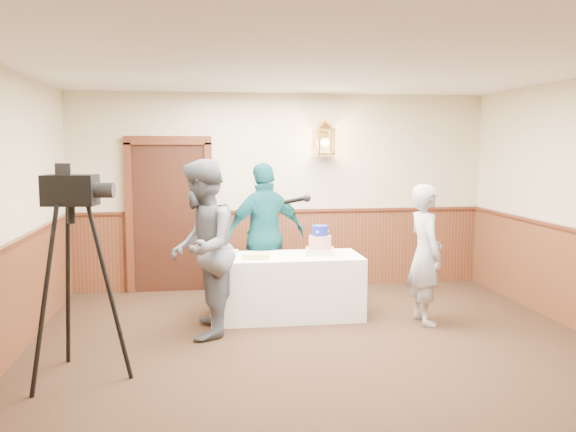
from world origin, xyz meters
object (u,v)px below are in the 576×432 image
Objects in this scene: sheet_cake_green at (225,253)px; baker at (425,254)px; tiered_cake at (320,243)px; sheet_cake_yellow at (256,256)px; tv_camera_rig at (74,289)px; interviewer at (202,249)px; assistant_p at (265,235)px; display_table at (286,286)px.

sheet_cake_green is 2.36m from baker.
tiered_cake is 1.25m from baker.
sheet_cake_green is (-1.15, 0.07, -0.11)m from tiered_cake.
sheet_cake_green is (-0.36, 0.26, 0.00)m from sheet_cake_yellow.
interviewer is at bearing 52.75° from tv_camera_rig.
assistant_p is 2.96m from tv_camera_rig.
display_table is 0.99× the size of tv_camera_rig.
interviewer is 2.56m from baker.
display_table is 0.94× the size of interviewer.
sheet_cake_green is at bearing 72.63° from baker.
display_table is at bearing 22.24° from sheet_cake_yellow.
baker is 3.85m from tv_camera_rig.
tiered_cake reaches higher than sheet_cake_green.
tv_camera_rig reaches higher than baker.
assistant_p reaches higher than tiered_cake.
baker is at bearing -17.24° from display_table.
sheet_cake_green is 0.15× the size of assistant_p.
tiered_cake is at bearing 13.26° from sheet_cake_yellow.
assistant_p reaches higher than sheet_cake_green.
display_table is 4.55× the size of tiered_cake.
interviewer is at bearing -144.11° from sheet_cake_yellow.
assistant_p is at bearing 58.00° from tv_camera_rig.
tv_camera_rig is (-1.38, -1.79, 0.03)m from sheet_cake_green.
baker is at bearing -24.66° from tiered_cake.
tiered_cake reaches higher than display_table.
sheet_cake_yellow is at bearing -35.72° from sheet_cake_green.
sheet_cake_green is at bearing 22.79° from assistant_p.
assistant_p reaches higher than display_table.
tiered_cake is at bearing 122.19° from interviewer.
sheet_cake_yellow and sheet_cake_green have the same top height.
tiered_cake is 0.82m from sheet_cake_yellow.
baker is at bearing 26.67° from tv_camera_rig.
interviewer is at bearing 37.74° from assistant_p.
baker is 2.04m from assistant_p.
tv_camera_rig reaches higher than sheet_cake_yellow.
tv_camera_rig is (-2.53, -1.72, -0.07)m from tiered_cake.
display_table is at bearing 47.22° from tv_camera_rig.
tv_camera_rig is at bearing -127.69° from sheet_cake_green.
sheet_cake_green reaches higher than display_table.
assistant_p is at bearing 139.14° from tiered_cake.
interviewer reaches higher than sheet_cake_green.
sheet_cake_green is 0.72m from assistant_p.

